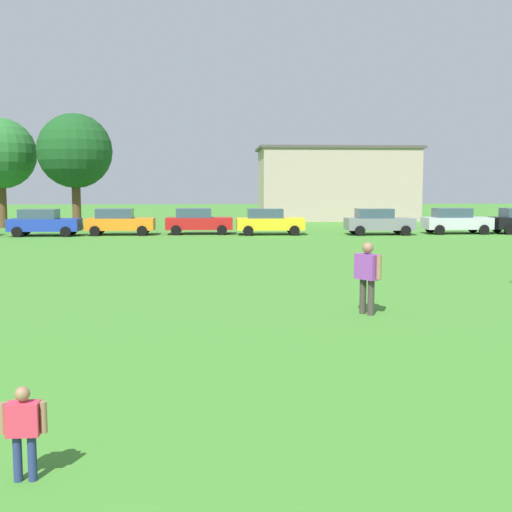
% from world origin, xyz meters
% --- Properties ---
extents(ground_plane, '(160.00, 160.00, 0.00)m').
position_xyz_m(ground_plane, '(0.00, 30.00, 0.00)').
color(ground_plane, '#42842D').
extents(child_kite_flyer, '(0.49, 0.20, 1.02)m').
position_xyz_m(child_kite_flyer, '(2.23, 3.84, 0.61)').
color(child_kite_flyer, navy).
rests_on(child_kite_flyer, ground).
extents(adult_bystander, '(0.59, 0.71, 1.76)m').
position_xyz_m(adult_bystander, '(7.92, 12.35, 1.05)').
color(adult_bystander, '#3F3833').
rests_on(adult_bystander, ground).
extents(parked_car_blue_1, '(4.30, 2.02, 1.68)m').
position_xyz_m(parked_car_blue_1, '(-6.46, 38.06, 0.86)').
color(parked_car_blue_1, '#1E38AD').
rests_on(parked_car_blue_1, ground).
extents(parked_car_orange_2, '(4.30, 2.02, 1.68)m').
position_xyz_m(parked_car_orange_2, '(-1.86, 38.61, 0.86)').
color(parked_car_orange_2, orange).
rests_on(parked_car_orange_2, ground).
extents(parked_car_red_3, '(4.30, 2.02, 1.68)m').
position_xyz_m(parked_car_red_3, '(3.16, 39.02, 0.86)').
color(parked_car_red_3, red).
rests_on(parked_car_red_3, ground).
extents(parked_car_yellow_4, '(4.30, 2.02, 1.68)m').
position_xyz_m(parked_car_yellow_4, '(7.72, 38.22, 0.86)').
color(parked_car_yellow_4, yellow).
rests_on(parked_car_yellow_4, ground).
extents(parked_car_gray_5, '(4.30, 2.02, 1.68)m').
position_xyz_m(parked_car_gray_5, '(14.72, 37.74, 0.86)').
color(parked_car_gray_5, slate).
rests_on(parked_car_gray_5, ground).
extents(parked_car_silver_6, '(4.30, 2.02, 1.68)m').
position_xyz_m(parked_car_silver_6, '(20.01, 38.27, 0.86)').
color(parked_car_silver_6, silver).
rests_on(parked_car_silver_6, ground).
extents(tree_center, '(5.22, 5.22, 8.14)m').
position_xyz_m(tree_center, '(-11.61, 46.41, 5.49)').
color(tree_center, brown).
rests_on(tree_center, ground).
extents(tree_far_right, '(5.32, 5.32, 8.29)m').
position_xyz_m(tree_far_right, '(-5.72, 44.37, 5.59)').
color(tree_far_right, brown).
rests_on(tree_far_right, ground).
extents(house_left, '(14.55, 7.59, 6.65)m').
position_xyz_m(house_left, '(15.49, 56.36, 3.34)').
color(house_left, tan).
rests_on(house_left, ground).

